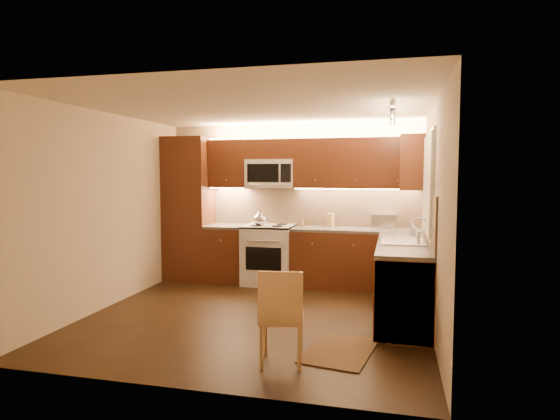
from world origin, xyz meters
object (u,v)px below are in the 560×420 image
(kettle, at_px, (260,218))
(knife_block, at_px, (330,220))
(microwave, at_px, (271,174))
(soap_bottle, at_px, (413,229))
(stove, at_px, (269,255))
(toaster_oven, at_px, (384,221))
(dining_chair, at_px, (282,316))
(sink, at_px, (403,235))

(kettle, distance_m, knife_block, 1.08)
(microwave, distance_m, soap_bottle, 2.36)
(stove, xyz_separation_m, microwave, (0.00, 0.14, 1.26))
(microwave, distance_m, toaster_oven, 1.88)
(soap_bottle, height_order, dining_chair, soap_bottle)
(knife_block, bearing_deg, microwave, -164.95)
(sink, height_order, soap_bottle, soap_bottle)
(microwave, distance_m, sink, 2.48)
(soap_bottle, bearing_deg, dining_chair, -106.17)
(sink, bearing_deg, stove, 150.64)
(stove, relative_size, dining_chair, 1.04)
(toaster_oven, bearing_deg, stove, -173.90)
(soap_bottle, relative_size, dining_chair, 0.20)
(sink, xyz_separation_m, soap_bottle, (0.13, 0.57, 0.01))
(microwave, bearing_deg, kettle, -114.71)
(sink, height_order, kettle, kettle)
(stove, xyz_separation_m, toaster_oven, (1.74, 0.20, 0.55))
(stove, relative_size, sink, 1.07)
(stove, relative_size, toaster_oven, 2.56)
(toaster_oven, bearing_deg, dining_chair, -104.89)
(kettle, distance_m, toaster_oven, 1.88)
(sink, bearing_deg, soap_bottle, 76.79)
(stove, distance_m, microwave, 1.27)
(sink, xyz_separation_m, dining_chair, (-1.08, -1.86, -0.53))
(knife_block, bearing_deg, soap_bottle, -18.34)
(kettle, height_order, toaster_oven, kettle)
(sink, distance_m, toaster_oven, 1.35)
(stove, height_order, microwave, microwave)
(microwave, relative_size, soap_bottle, 4.32)
(sink, distance_m, knife_block, 1.68)
(kettle, xyz_separation_m, knife_block, (1.04, 0.28, -0.04))
(microwave, height_order, dining_chair, microwave)
(stove, distance_m, sink, 2.35)
(microwave, distance_m, kettle, 0.73)
(kettle, xyz_separation_m, soap_bottle, (2.25, -0.44, -0.06))
(microwave, bearing_deg, stove, -90.00)
(kettle, distance_m, dining_chair, 3.11)
(stove, relative_size, microwave, 1.21)
(stove, relative_size, soap_bottle, 5.23)
(kettle, relative_size, soap_bottle, 1.41)
(microwave, distance_m, dining_chair, 3.49)
(stove, height_order, dining_chair, stove)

